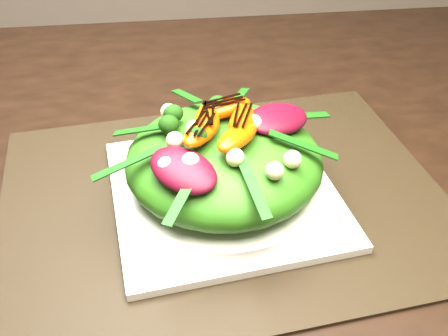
{
  "coord_description": "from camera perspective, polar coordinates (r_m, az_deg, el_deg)",
  "views": [
    {
      "loc": [
        0.01,
        -0.6,
        1.17
      ],
      "look_at": [
        0.07,
        -0.12,
        0.8
      ],
      "focal_mm": 42.0,
      "sensor_mm": 36.0,
      "label": 1
    }
  ],
  "objects": [
    {
      "name": "placemat",
      "position": [
        0.64,
        0.0,
        -3.18
      ],
      "size": [
        0.57,
        0.46,
        0.0
      ],
      "primitive_type": "cube",
      "rotation": [
        0.0,
        0.0,
        0.11
      ],
      "color": "black",
      "rests_on": "dining_table"
    },
    {
      "name": "orange_segment",
      "position": [
        0.6,
        -2.52,
        5.93
      ],
      "size": [
        0.07,
        0.06,
        0.02
      ],
      "primitive_type": "ellipsoid",
      "rotation": [
        0.0,
        0.0,
        0.61
      ],
      "color": "#F23E03",
      "rests_on": "lettuce_mound"
    },
    {
      "name": "plate_base",
      "position": [
        0.63,
        0.0,
        -2.69
      ],
      "size": [
        0.29,
        0.29,
        0.01
      ],
      "primitive_type": "cube",
      "rotation": [
        0.0,
        0.0,
        0.13
      ],
      "color": "silver",
      "rests_on": "placemat"
    },
    {
      "name": "lettuce_mound",
      "position": [
        0.6,
        0.0,
        0.89
      ],
      "size": [
        0.26,
        0.26,
        0.08
      ],
      "primitive_type": "ellipsoid",
      "rotation": [
        0.0,
        0.0,
        0.16
      ],
      "color": "#2C6412",
      "rests_on": "salad_bowl"
    },
    {
      "name": "broccoli_floret",
      "position": [
        0.6,
        -5.46,
        6.3
      ],
      "size": [
        0.03,
        0.03,
        0.03
      ],
      "primitive_type": "sphere",
      "rotation": [
        0.0,
        0.0,
        0.06
      ],
      "color": "black",
      "rests_on": "lettuce_mound"
    },
    {
      "name": "radicchio_leaf",
      "position": [
        0.6,
        5.86,
        5.35
      ],
      "size": [
        0.09,
        0.08,
        0.02
      ],
      "primitive_type": "ellipsoid",
      "rotation": [
        0.0,
        0.0,
        0.48
      ],
      "color": "#410613",
      "rests_on": "lettuce_mound"
    },
    {
      "name": "macadamia_nut",
      "position": [
        0.55,
        3.98,
        2.16
      ],
      "size": [
        0.02,
        0.02,
        0.02
      ],
      "primitive_type": "sphere",
      "rotation": [
        0.0,
        0.0,
        0.19
      ],
      "color": "#BFBC86",
      "rests_on": "lettuce_mound"
    },
    {
      "name": "balsamic_drizzle",
      "position": [
        0.6,
        -2.54,
        6.72
      ],
      "size": [
        0.04,
        0.03,
        0.0
      ],
      "primitive_type": "cube",
      "rotation": [
        0.0,
        0.0,
        0.61
      ],
      "color": "black",
      "rests_on": "orange_segment"
    },
    {
      "name": "salad_bowl",
      "position": [
        0.63,
        0.0,
        -1.73
      ],
      "size": [
        0.25,
        0.25,
        0.02
      ],
      "primitive_type": "cylinder",
      "rotation": [
        0.0,
        0.0,
        -0.04
      ],
      "color": "white",
      "rests_on": "plate_base"
    },
    {
      "name": "dining_table",
      "position": [
        0.74,
        -6.63,
        1.1
      ],
      "size": [
        1.6,
        0.9,
        0.75
      ],
      "primitive_type": "cube",
      "color": "black",
      "rests_on": "floor"
    }
  ]
}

